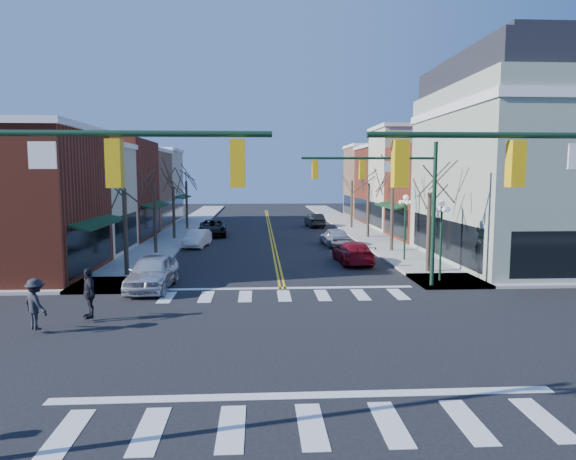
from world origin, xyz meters
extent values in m
plane|color=black|center=(0.00, 0.00, 0.00)|extent=(160.00, 160.00, 0.00)
cube|color=#9E9B93|center=(-8.75, 20.00, 0.07)|extent=(3.50, 70.00, 0.15)
cube|color=#9E9B93|center=(8.75, 20.00, 0.07)|extent=(3.50, 70.00, 0.15)
cube|color=#BFB99D|center=(-15.50, 19.50, 3.75)|extent=(10.00, 7.00, 7.50)
cube|color=maroon|center=(-15.50, 27.50, 4.25)|extent=(10.00, 9.00, 8.50)
cube|color=#946F52|center=(-15.50, 35.75, 3.90)|extent=(10.00, 7.50, 7.80)
cube|color=#BFB99D|center=(-15.50, 43.50, 4.10)|extent=(10.00, 8.00, 8.20)
cube|color=maroon|center=(15.50, 25.75, 4.00)|extent=(10.00, 8.50, 8.00)
cube|color=#BFB99D|center=(15.50, 33.50, 5.00)|extent=(10.00, 7.00, 10.00)
cube|color=maroon|center=(15.50, 41.00, 4.25)|extent=(10.00, 8.00, 8.50)
cube|color=#946F52|center=(15.50, 49.00, 4.50)|extent=(10.00, 8.00, 9.00)
cube|color=gray|center=(16.50, 14.50, 5.50)|extent=(12.00, 14.00, 11.00)
cube|color=white|center=(16.50, 14.50, 9.60)|extent=(12.25, 14.25, 0.50)
cube|color=black|center=(16.50, 14.50, 11.90)|extent=(11.40, 13.40, 1.80)
cube|color=black|center=(16.50, 14.50, 13.00)|extent=(9.80, 11.80, 0.60)
cylinder|color=#14331E|center=(-4.15, -7.40, 6.40)|extent=(6.50, 0.12, 0.12)
cube|color=gold|center=(-3.83, -7.40, 5.85)|extent=(0.28, 0.28, 0.90)
cube|color=gold|center=(-1.55, -7.40, 5.85)|extent=(0.28, 0.28, 0.90)
cylinder|color=#14331E|center=(4.15, -7.40, 6.40)|extent=(6.50, 0.12, 0.12)
cube|color=gold|center=(3.83, -7.40, 5.85)|extent=(0.28, 0.28, 0.90)
cube|color=gold|center=(1.55, -7.40, 5.85)|extent=(0.28, 0.28, 0.90)
cylinder|color=#14331E|center=(7.40, 7.40, 3.60)|extent=(0.20, 0.20, 7.20)
cylinder|color=#14331E|center=(4.15, 7.40, 6.40)|extent=(6.50, 0.12, 0.12)
cube|color=gold|center=(3.83, 7.40, 5.85)|extent=(0.28, 0.28, 0.90)
cube|color=gold|center=(1.55, 7.40, 5.85)|extent=(0.28, 0.28, 0.90)
cylinder|color=#14331E|center=(8.20, 8.50, 2.00)|extent=(0.12, 0.12, 4.00)
sphere|color=white|center=(8.20, 8.50, 4.15)|extent=(0.36, 0.36, 0.36)
cylinder|color=#14331E|center=(8.20, 15.00, 2.00)|extent=(0.12, 0.12, 4.00)
sphere|color=white|center=(8.20, 15.00, 4.15)|extent=(0.36, 0.36, 0.36)
cylinder|color=#382B21|center=(-8.40, 11.00, 2.38)|extent=(0.24, 0.24, 4.76)
cylinder|color=#382B21|center=(-8.40, 19.00, 2.52)|extent=(0.24, 0.24, 5.04)
cylinder|color=#382B21|center=(-8.40, 27.00, 2.27)|extent=(0.24, 0.24, 4.55)
cylinder|color=#382B21|center=(-8.40, 35.00, 2.45)|extent=(0.24, 0.24, 4.90)
cylinder|color=#382B21|center=(8.40, 11.00, 2.31)|extent=(0.24, 0.24, 4.62)
cylinder|color=#382B21|center=(8.40, 19.00, 2.59)|extent=(0.24, 0.24, 5.18)
cylinder|color=#382B21|center=(8.40, 27.00, 2.42)|extent=(0.24, 0.24, 4.83)
cylinder|color=#382B21|center=(8.40, 35.00, 2.48)|extent=(0.24, 0.24, 4.97)
imported|color=silver|center=(-6.40, 8.00, 0.84)|extent=(2.15, 4.99, 1.68)
imported|color=white|center=(-5.92, 22.59, 0.66)|extent=(1.93, 4.17, 1.32)
imported|color=black|center=(-5.36, 29.58, 0.74)|extent=(2.83, 5.49, 1.48)
imported|color=maroon|center=(4.80, 14.67, 0.70)|extent=(2.18, 4.92, 1.40)
imported|color=silver|center=(4.80, 22.47, 0.73)|extent=(2.16, 4.46, 1.47)
imported|color=black|center=(4.80, 36.97, 0.71)|extent=(1.88, 4.43, 1.42)
imported|color=black|center=(-7.68, 2.50, 1.11)|extent=(0.96, 1.21, 1.93)
imported|color=black|center=(-9.08, 1.09, 1.07)|extent=(1.35, 1.27, 1.83)
camera|label=1|loc=(-1.16, -17.15, 5.66)|focal=32.00mm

